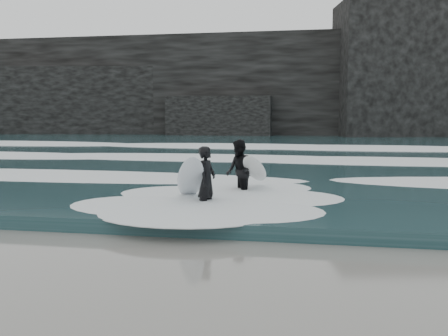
# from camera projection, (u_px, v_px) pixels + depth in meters

# --- Properties ---
(ground) EXTENTS (120.00, 120.00, 0.00)m
(ground) POSITION_uv_depth(u_px,v_px,m) (223.00, 303.00, 6.13)
(ground) COLOR brown
(ground) RESTS_ON ground
(sea) EXTENTS (90.00, 52.00, 0.30)m
(sea) POSITION_uv_depth(u_px,v_px,m) (299.00, 145.00, 34.48)
(sea) COLOR #1F3D41
(sea) RESTS_ON ground
(headland) EXTENTS (70.00, 9.00, 10.00)m
(headland) POSITION_uv_depth(u_px,v_px,m) (305.00, 87.00, 50.58)
(headland) COLOR black
(headland) RESTS_ON ground
(foam_near) EXTENTS (60.00, 3.20, 0.20)m
(foam_near) POSITION_uv_depth(u_px,v_px,m) (278.00, 178.00, 14.89)
(foam_near) COLOR white
(foam_near) RESTS_ON sea
(foam_mid) EXTENTS (60.00, 4.00, 0.24)m
(foam_mid) POSITION_uv_depth(u_px,v_px,m) (290.00, 158.00, 21.74)
(foam_mid) COLOR white
(foam_mid) RESTS_ON sea
(foam_far) EXTENTS (60.00, 4.80, 0.30)m
(foam_far) POSITION_uv_depth(u_px,v_px,m) (297.00, 145.00, 30.53)
(foam_far) COLOR white
(foam_far) RESTS_ON sea
(surfer_left) EXTENTS (1.23, 2.07, 1.59)m
(surfer_left) POSITION_uv_depth(u_px,v_px,m) (202.00, 180.00, 11.43)
(surfer_left) COLOR black
(surfer_left) RESTS_ON ground
(surfer_right) EXTENTS (1.20, 1.87, 1.66)m
(surfer_right) POSITION_uv_depth(u_px,v_px,m) (241.00, 171.00, 13.03)
(surfer_right) COLOR black
(surfer_right) RESTS_ON ground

